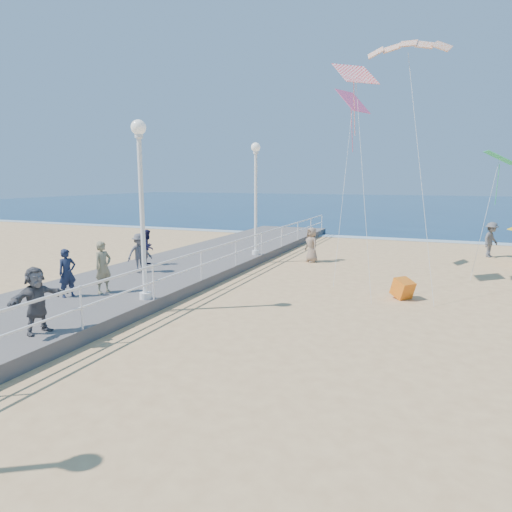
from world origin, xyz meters
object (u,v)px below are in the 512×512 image
at_px(lamp_post_far, 256,187).
at_px(beach_walker_a, 491,240).
at_px(spectator_0, 67,273).
at_px(spectator_5, 36,300).
at_px(spectator_6, 103,267).
at_px(box_kite, 403,290).
at_px(beach_walker_c, 312,245).
at_px(spectator_2, 139,253).
at_px(spectator_7, 148,247).
at_px(lamp_post_mid, 141,192).

relative_size(lamp_post_far, beach_walker_a, 2.90).
xyz_separation_m(lamp_post_far, spectator_0, (-2.39, -9.68, -2.51)).
bearing_deg(spectator_5, spectator_6, 30.56).
bearing_deg(box_kite, spectator_6, 157.12).
bearing_deg(spectator_0, lamp_post_far, 7.66).
bearing_deg(beach_walker_a, beach_walker_c, 150.42).
relative_size(spectator_5, box_kite, 2.68).
xyz_separation_m(spectator_2, spectator_5, (2.11, -6.88, 0.03)).
relative_size(spectator_7, beach_walker_c, 0.89).
height_order(spectator_6, box_kite, spectator_6).
xyz_separation_m(spectator_5, spectator_6, (-1.21, 3.74, 0.03)).
xyz_separation_m(lamp_post_far, spectator_5, (-0.49, -12.58, -2.46)).
distance_m(spectator_0, beach_walker_c, 11.89).
bearing_deg(lamp_post_mid, spectator_6, 174.72).
height_order(spectator_6, beach_walker_c, spectator_6).
xyz_separation_m(lamp_post_mid, spectator_5, (-0.49, -3.58, -2.46)).
bearing_deg(spectator_0, lamp_post_mid, -52.61).
xyz_separation_m(beach_walker_c, box_kite, (4.73, -5.65, -0.56)).
distance_m(spectator_0, spectator_6, 1.08).
xyz_separation_m(lamp_post_mid, lamp_post_far, (0.00, 9.00, 0.00)).
height_order(lamp_post_mid, beach_walker_c, lamp_post_mid).
height_order(spectator_2, box_kite, spectator_2).
xyz_separation_m(spectator_0, spectator_5, (1.89, -2.90, 0.05)).
bearing_deg(spectator_7, spectator_2, -170.29).
height_order(spectator_5, spectator_6, spectator_6).
height_order(lamp_post_mid, beach_walker_a, lamp_post_mid).
relative_size(spectator_0, beach_walker_a, 0.82).
bearing_deg(spectator_0, spectator_7, 30.73).
bearing_deg(lamp_post_far, spectator_0, -103.84).
bearing_deg(spectator_5, spectator_2, 29.62).
bearing_deg(lamp_post_mid, spectator_5, -97.80).
distance_m(lamp_post_mid, lamp_post_far, 9.00).
height_order(spectator_2, beach_walker_c, spectator_2).
distance_m(spectator_5, spectator_6, 3.93).
relative_size(spectator_2, spectator_5, 0.96).
bearing_deg(spectator_6, spectator_7, 29.80).
relative_size(spectator_2, beach_walker_c, 0.90).
bearing_deg(lamp_post_far, spectator_2, -114.51).
bearing_deg(lamp_post_far, beach_walker_c, 25.22).
bearing_deg(spectator_6, lamp_post_mid, -84.22).
height_order(lamp_post_far, box_kite, lamp_post_far).
distance_m(beach_walker_a, box_kite, 11.13).
bearing_deg(beach_walker_c, spectator_5, -59.55).
bearing_deg(spectator_5, box_kite, -31.00).
bearing_deg(lamp_post_mid, beach_walker_c, 76.29).
distance_m(lamp_post_far, spectator_0, 10.28).
xyz_separation_m(spectator_0, beach_walker_a, (13.14, 15.73, -0.24)).
bearing_deg(lamp_post_far, spectator_6, -100.91).
bearing_deg(spectator_6, spectator_5, -150.94).
relative_size(beach_walker_c, box_kite, 2.86).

